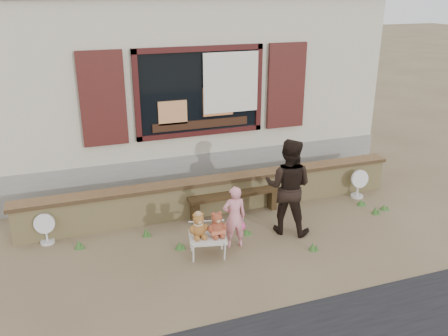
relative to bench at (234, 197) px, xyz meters
name	(u,v)px	position (x,y,z in m)	size (l,w,h in m)	color
ground	(236,236)	(-0.25, -0.80, -0.32)	(80.00, 80.00, 0.00)	brown
shopfront	(169,73)	(-0.25, 3.69, 1.68)	(8.04, 5.13, 4.00)	#A09A81
brick_wall	(217,194)	(-0.25, 0.20, 0.02)	(7.10, 0.36, 0.67)	tan
bench	(234,197)	(0.00, 0.00, 0.00)	(1.74, 0.43, 0.44)	#2F2110
folding_chair	(208,238)	(-0.89, -1.24, -0.01)	(0.65, 0.60, 0.34)	beige
teddy_bear_left	(198,224)	(-1.02, -1.21, 0.22)	(0.30, 0.26, 0.41)	brown
teddy_bear_right	(217,223)	(-0.75, -1.27, 0.22)	(0.30, 0.26, 0.40)	brown
child	(234,217)	(-0.40, -1.10, 0.19)	(0.38, 0.25, 1.03)	pink
adult	(288,187)	(0.61, -0.92, 0.50)	(0.80, 0.62, 1.64)	black
fan_left	(46,228)	(-3.24, 0.00, -0.06)	(0.34, 0.23, 0.54)	silver
fan_right	(358,183)	(2.57, -0.13, -0.03)	(0.36, 0.24, 0.58)	silver
grass_tufts	(265,226)	(0.30, -0.76, -0.26)	(5.62, 1.44, 0.16)	#345E25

